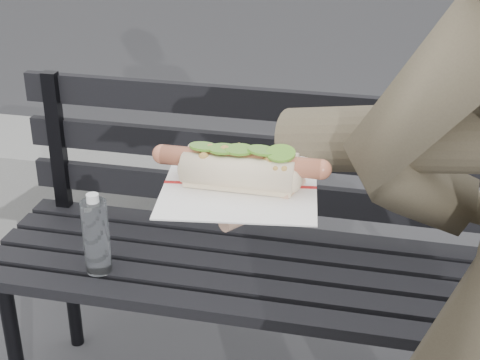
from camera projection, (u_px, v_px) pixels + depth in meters
The scene contains 3 objects.
park_bench at pixel (282, 239), 1.87m from camera, with size 1.50×0.44×0.88m.
concrete_block at pixel (106, 192), 2.82m from camera, with size 1.20×0.40×0.40m, color slate.
held_hotdog at pixel (411, 150), 0.91m from camera, with size 0.64×0.31×0.20m.
Camera 1 is at (0.15, -0.80, 1.47)m, focal length 55.00 mm.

